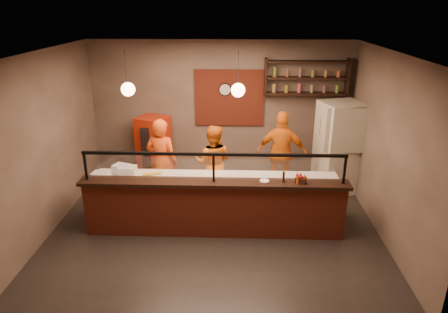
{
  "coord_description": "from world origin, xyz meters",
  "views": [
    {
      "loc": [
        0.41,
        -6.58,
        3.94
      ],
      "look_at": [
        0.16,
        0.3,
        1.29
      ],
      "focal_mm": 32.0,
      "sensor_mm": 36.0,
      "label": 1
    }
  ],
  "objects_px": {
    "wall_clock": "(225,89)",
    "red_cooler": "(154,148)",
    "cook_left": "(162,162)",
    "fridge": "(338,148)",
    "pizza_dough": "(214,176)",
    "condiment_caddy": "(301,180)",
    "cook_right": "(282,153)",
    "pepper_mill": "(284,177)",
    "cook_mid": "(213,163)"
  },
  "relations": [
    {
      "from": "condiment_caddy",
      "to": "cook_right",
      "type": "bearing_deg",
      "value": 94.51
    },
    {
      "from": "cook_right",
      "to": "cook_mid",
      "type": "bearing_deg",
      "value": 22.23
    },
    {
      "from": "cook_right",
      "to": "red_cooler",
      "type": "relative_size",
      "value": 1.22
    },
    {
      "from": "cook_right",
      "to": "pizza_dough",
      "type": "relative_size",
      "value": 3.56
    },
    {
      "from": "cook_right",
      "to": "fridge",
      "type": "bearing_deg",
      "value": -163.17
    },
    {
      "from": "cook_left",
      "to": "pizza_dough",
      "type": "bearing_deg",
      "value": 163.03
    },
    {
      "from": "wall_clock",
      "to": "pizza_dough",
      "type": "relative_size",
      "value": 0.58
    },
    {
      "from": "wall_clock",
      "to": "cook_left",
      "type": "distance_m",
      "value": 2.31
    },
    {
      "from": "red_cooler",
      "to": "condiment_caddy",
      "type": "relative_size",
      "value": 8.81
    },
    {
      "from": "pepper_mill",
      "to": "fridge",
      "type": "bearing_deg",
      "value": 54.48
    },
    {
      "from": "red_cooler",
      "to": "condiment_caddy",
      "type": "height_order",
      "value": "red_cooler"
    },
    {
      "from": "fridge",
      "to": "pizza_dough",
      "type": "distance_m",
      "value": 2.99
    },
    {
      "from": "pizza_dough",
      "to": "pepper_mill",
      "type": "height_order",
      "value": "pepper_mill"
    },
    {
      "from": "wall_clock",
      "to": "condiment_caddy",
      "type": "distance_m",
      "value": 3.25
    },
    {
      "from": "cook_left",
      "to": "cook_right",
      "type": "distance_m",
      "value": 2.55
    },
    {
      "from": "cook_right",
      "to": "pizza_dough",
      "type": "distance_m",
      "value": 1.85
    },
    {
      "from": "fridge",
      "to": "condiment_caddy",
      "type": "xyz_separation_m",
      "value": [
        -1.1,
        -1.97,
        0.1
      ]
    },
    {
      "from": "wall_clock",
      "to": "fridge",
      "type": "relative_size",
      "value": 0.15
    },
    {
      "from": "wall_clock",
      "to": "pizza_dough",
      "type": "height_order",
      "value": "wall_clock"
    },
    {
      "from": "pepper_mill",
      "to": "pizza_dough",
      "type": "bearing_deg",
      "value": 155.69
    },
    {
      "from": "wall_clock",
      "to": "cook_right",
      "type": "height_order",
      "value": "wall_clock"
    },
    {
      "from": "wall_clock",
      "to": "cook_mid",
      "type": "relative_size",
      "value": 0.18
    },
    {
      "from": "red_cooler",
      "to": "condiment_caddy",
      "type": "bearing_deg",
      "value": -16.98
    },
    {
      "from": "cook_mid",
      "to": "pepper_mill",
      "type": "height_order",
      "value": "cook_mid"
    },
    {
      "from": "fridge",
      "to": "pizza_dough",
      "type": "xyz_separation_m",
      "value": [
        -2.64,
        -1.4,
        -0.1
      ]
    },
    {
      "from": "red_cooler",
      "to": "cook_right",
      "type": "bearing_deg",
      "value": 9.11
    },
    {
      "from": "cook_right",
      "to": "fridge",
      "type": "xyz_separation_m",
      "value": [
        1.25,
        0.18,
        0.08
      ]
    },
    {
      "from": "cook_left",
      "to": "red_cooler",
      "type": "xyz_separation_m",
      "value": [
        -0.42,
        1.23,
        -0.15
      ]
    },
    {
      "from": "condiment_caddy",
      "to": "fridge",
      "type": "bearing_deg",
      "value": 60.76
    },
    {
      "from": "cook_left",
      "to": "condiment_caddy",
      "type": "bearing_deg",
      "value": 168.54
    },
    {
      "from": "wall_clock",
      "to": "cook_mid",
      "type": "xyz_separation_m",
      "value": [
        -0.2,
        -1.32,
        -1.28
      ]
    },
    {
      "from": "red_cooler",
      "to": "wall_clock",
      "type": "bearing_deg",
      "value": 32.43
    },
    {
      "from": "wall_clock",
      "to": "red_cooler",
      "type": "xyz_separation_m",
      "value": [
        -1.65,
        -0.31,
        -1.34
      ]
    },
    {
      "from": "cook_left",
      "to": "pizza_dough",
      "type": "height_order",
      "value": "cook_left"
    },
    {
      "from": "cook_mid",
      "to": "pizza_dough",
      "type": "distance_m",
      "value": 0.87
    },
    {
      "from": "wall_clock",
      "to": "condiment_caddy",
      "type": "relative_size",
      "value": 1.74
    },
    {
      "from": "pizza_dough",
      "to": "condiment_caddy",
      "type": "bearing_deg",
      "value": -20.55
    },
    {
      "from": "red_cooler",
      "to": "pepper_mill",
      "type": "height_order",
      "value": "red_cooler"
    },
    {
      "from": "red_cooler",
      "to": "pizza_dough",
      "type": "distance_m",
      "value": 2.41
    },
    {
      "from": "cook_mid",
      "to": "pizza_dough",
      "type": "relative_size",
      "value": 3.16
    },
    {
      "from": "red_cooler",
      "to": "condiment_caddy",
      "type": "distance_m",
      "value": 3.92
    },
    {
      "from": "cook_mid",
      "to": "red_cooler",
      "type": "distance_m",
      "value": 1.77
    },
    {
      "from": "cook_right",
      "to": "condiment_caddy",
      "type": "distance_m",
      "value": 1.81
    },
    {
      "from": "wall_clock",
      "to": "pepper_mill",
      "type": "relative_size",
      "value": 1.57
    },
    {
      "from": "condiment_caddy",
      "to": "pepper_mill",
      "type": "distance_m",
      "value": 0.3
    },
    {
      "from": "cook_left",
      "to": "condiment_caddy",
      "type": "relative_size",
      "value": 10.61
    },
    {
      "from": "cook_right",
      "to": "pepper_mill",
      "type": "xyz_separation_m",
      "value": [
        -0.15,
        -1.78,
        0.23
      ]
    },
    {
      "from": "cook_mid",
      "to": "cook_right",
      "type": "relative_size",
      "value": 0.89
    },
    {
      "from": "fridge",
      "to": "pizza_dough",
      "type": "bearing_deg",
      "value": -168.74
    },
    {
      "from": "cook_mid",
      "to": "pepper_mill",
      "type": "bearing_deg",
      "value": 138.87
    }
  ]
}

